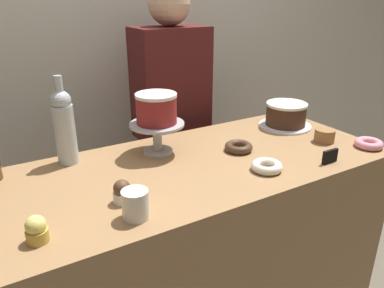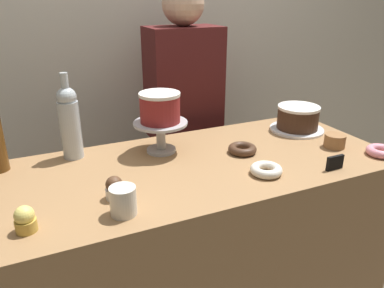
{
  "view_description": "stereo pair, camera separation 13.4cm",
  "coord_description": "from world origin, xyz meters",
  "px_view_note": "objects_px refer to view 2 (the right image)",
  "views": [
    {
      "loc": [
        -0.63,
        -1.07,
        1.54
      ],
      "look_at": [
        0.0,
        0.0,
        1.04
      ],
      "focal_mm": 34.65,
      "sensor_mm": 36.0,
      "label": 1
    },
    {
      "loc": [
        -0.51,
        -1.13,
        1.54
      ],
      "look_at": [
        0.0,
        0.0,
        1.04
      ],
      "focal_mm": 34.65,
      "sensor_mm": 36.0,
      "label": 2
    }
  ],
  "objects_px": {
    "donut_pink": "(381,151)",
    "barista_figure": "(184,136)",
    "cupcake_chocolate": "(114,188)",
    "donut_sugar": "(266,170)",
    "price_sign_chalkboard": "(335,163)",
    "chocolate_round_cake": "(298,117)",
    "cookie_stack": "(335,141)",
    "cake_stand_pedestal": "(161,131)",
    "cupcake_lemon": "(25,220)",
    "wine_bottle_clear": "(70,121)",
    "white_layer_cake": "(160,107)",
    "donut_chocolate": "(242,149)",
    "coffee_cup_ceramic": "(123,201)"
  },
  "relations": [
    {
      "from": "donut_pink",
      "to": "barista_figure",
      "type": "height_order",
      "value": "barista_figure"
    },
    {
      "from": "cupcake_chocolate",
      "to": "donut_sugar",
      "type": "height_order",
      "value": "cupcake_chocolate"
    },
    {
      "from": "donut_sugar",
      "to": "price_sign_chalkboard",
      "type": "height_order",
      "value": "price_sign_chalkboard"
    },
    {
      "from": "chocolate_round_cake",
      "to": "donut_pink",
      "type": "relative_size",
      "value": 1.67
    },
    {
      "from": "cookie_stack",
      "to": "barista_figure",
      "type": "distance_m",
      "value": 0.78
    },
    {
      "from": "cake_stand_pedestal",
      "to": "cupcake_lemon",
      "type": "distance_m",
      "value": 0.62
    },
    {
      "from": "cake_stand_pedestal",
      "to": "chocolate_round_cake",
      "type": "relative_size",
      "value": 1.12
    },
    {
      "from": "wine_bottle_clear",
      "to": "price_sign_chalkboard",
      "type": "height_order",
      "value": "wine_bottle_clear"
    },
    {
      "from": "donut_sugar",
      "to": "donut_pink",
      "type": "bearing_deg",
      "value": -5.43
    },
    {
      "from": "donut_pink",
      "to": "donut_sugar",
      "type": "bearing_deg",
      "value": 174.57
    },
    {
      "from": "chocolate_round_cake",
      "to": "cupcake_chocolate",
      "type": "xyz_separation_m",
      "value": [
        -0.91,
        -0.26,
        -0.03
      ]
    },
    {
      "from": "wine_bottle_clear",
      "to": "barista_figure",
      "type": "distance_m",
      "value": 0.73
    },
    {
      "from": "white_layer_cake",
      "to": "donut_chocolate",
      "type": "distance_m",
      "value": 0.36
    },
    {
      "from": "cake_stand_pedestal",
      "to": "donut_pink",
      "type": "bearing_deg",
      "value": -26.81
    },
    {
      "from": "donut_sugar",
      "to": "price_sign_chalkboard",
      "type": "bearing_deg",
      "value": -15.86
    },
    {
      "from": "white_layer_cake",
      "to": "cake_stand_pedestal",
      "type": "bearing_deg",
      "value": 0.0
    },
    {
      "from": "donut_chocolate",
      "to": "cookie_stack",
      "type": "bearing_deg",
      "value": -15.79
    },
    {
      "from": "cupcake_lemon",
      "to": "cupcake_chocolate",
      "type": "xyz_separation_m",
      "value": [
        0.25,
        0.07,
        0.0
      ]
    },
    {
      "from": "cake_stand_pedestal",
      "to": "chocolate_round_cake",
      "type": "height_order",
      "value": "cake_stand_pedestal"
    },
    {
      "from": "chocolate_round_cake",
      "to": "cupcake_chocolate",
      "type": "distance_m",
      "value": 0.94
    },
    {
      "from": "chocolate_round_cake",
      "to": "cookie_stack",
      "type": "relative_size",
      "value": 2.23
    },
    {
      "from": "wine_bottle_clear",
      "to": "cupcake_lemon",
      "type": "bearing_deg",
      "value": -112.34
    },
    {
      "from": "donut_sugar",
      "to": "coffee_cup_ceramic",
      "type": "bearing_deg",
      "value": -175.21
    },
    {
      "from": "chocolate_round_cake",
      "to": "cookie_stack",
      "type": "height_order",
      "value": "chocolate_round_cake"
    },
    {
      "from": "wine_bottle_clear",
      "to": "cookie_stack",
      "type": "height_order",
      "value": "wine_bottle_clear"
    },
    {
      "from": "cupcake_lemon",
      "to": "barista_figure",
      "type": "xyz_separation_m",
      "value": [
        0.78,
        0.77,
        -0.16
      ]
    },
    {
      "from": "cake_stand_pedestal",
      "to": "wine_bottle_clear",
      "type": "xyz_separation_m",
      "value": [
        -0.33,
        0.09,
        0.06
      ]
    },
    {
      "from": "chocolate_round_cake",
      "to": "wine_bottle_clear",
      "type": "distance_m",
      "value": 0.99
    },
    {
      "from": "barista_figure",
      "to": "donut_chocolate",
      "type": "bearing_deg",
      "value": -88.74
    },
    {
      "from": "cupcake_lemon",
      "to": "barista_figure",
      "type": "relative_size",
      "value": 0.05
    },
    {
      "from": "chocolate_round_cake",
      "to": "cake_stand_pedestal",
      "type": "bearing_deg",
      "value": 177.84
    },
    {
      "from": "wine_bottle_clear",
      "to": "donut_sugar",
      "type": "distance_m",
      "value": 0.74
    },
    {
      "from": "price_sign_chalkboard",
      "to": "barista_figure",
      "type": "relative_size",
      "value": 0.04
    },
    {
      "from": "cupcake_lemon",
      "to": "coffee_cup_ceramic",
      "type": "xyz_separation_m",
      "value": [
        0.26,
        -0.03,
        0.01
      ]
    },
    {
      "from": "donut_chocolate",
      "to": "cupcake_lemon",
      "type": "bearing_deg",
      "value": -165.09
    },
    {
      "from": "wine_bottle_clear",
      "to": "cupcake_lemon",
      "type": "xyz_separation_m",
      "value": [
        -0.18,
        -0.44,
        -0.11
      ]
    },
    {
      "from": "cake_stand_pedestal",
      "to": "donut_pink",
      "type": "relative_size",
      "value": 1.88
    },
    {
      "from": "wine_bottle_clear",
      "to": "donut_chocolate",
      "type": "distance_m",
      "value": 0.67
    },
    {
      "from": "chocolate_round_cake",
      "to": "price_sign_chalkboard",
      "type": "bearing_deg",
      "value": -110.6
    },
    {
      "from": "cake_stand_pedestal",
      "to": "white_layer_cake",
      "type": "distance_m",
      "value": 0.1
    },
    {
      "from": "cake_stand_pedestal",
      "to": "chocolate_round_cake",
      "type": "distance_m",
      "value": 0.65
    },
    {
      "from": "cookie_stack",
      "to": "cake_stand_pedestal",
      "type": "bearing_deg",
      "value": 159.16
    },
    {
      "from": "barista_figure",
      "to": "cake_stand_pedestal",
      "type": "bearing_deg",
      "value": -123.81
    },
    {
      "from": "white_layer_cake",
      "to": "barista_figure",
      "type": "xyz_separation_m",
      "value": [
        0.27,
        0.41,
        -0.3
      ]
    },
    {
      "from": "donut_sugar",
      "to": "donut_pink",
      "type": "relative_size",
      "value": 1.0
    },
    {
      "from": "donut_sugar",
      "to": "cookie_stack",
      "type": "height_order",
      "value": "cookie_stack"
    },
    {
      "from": "wine_bottle_clear",
      "to": "donut_chocolate",
      "type": "height_order",
      "value": "wine_bottle_clear"
    },
    {
      "from": "white_layer_cake",
      "to": "price_sign_chalkboard",
      "type": "xyz_separation_m",
      "value": [
        0.51,
        -0.41,
        -0.16
      ]
    },
    {
      "from": "donut_chocolate",
      "to": "cookie_stack",
      "type": "height_order",
      "value": "cookie_stack"
    },
    {
      "from": "donut_sugar",
      "to": "wine_bottle_clear",
      "type": "bearing_deg",
      "value": 144.01
    }
  ]
}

